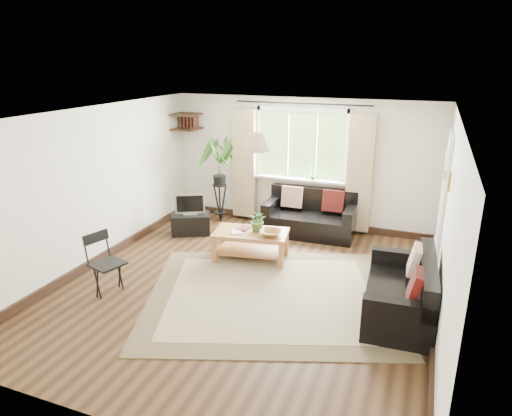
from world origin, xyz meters
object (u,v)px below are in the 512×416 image
at_px(tv_stand, 191,224).
at_px(coffee_table, 251,245).
at_px(folding_chair, 107,265).
at_px(palm_stand, 220,181).
at_px(sofa_right, 399,288).
at_px(sofa_back, 310,214).

bearing_deg(tv_stand, coffee_table, -50.65).
relative_size(coffee_table, folding_chair, 1.36).
height_order(tv_stand, palm_stand, palm_stand).
xyz_separation_m(sofa_right, coffee_table, (-2.33, 0.87, -0.13)).
bearing_deg(sofa_right, sofa_back, -145.77).
bearing_deg(sofa_right, tv_stand, -115.23).
bearing_deg(palm_stand, folding_chair, -93.29).
bearing_deg(coffee_table, sofa_right, -20.58).
relative_size(tv_stand, palm_stand, 0.42).
height_order(sofa_back, tv_stand, sofa_back).
relative_size(coffee_table, tv_stand, 1.68).
xyz_separation_m(palm_stand, folding_chair, (-0.18, -3.16, -0.40)).
bearing_deg(folding_chair, tv_stand, 17.17).
bearing_deg(tv_stand, sofa_right, -48.43).
bearing_deg(coffee_table, palm_stand, 130.34).
xyz_separation_m(sofa_right, tv_stand, (-3.76, 1.52, -0.18)).
bearing_deg(sofa_right, coffee_table, -113.81).
distance_m(coffee_table, palm_stand, 1.96).
xyz_separation_m(sofa_right, palm_stand, (-3.54, 2.30, 0.45)).
relative_size(sofa_right, folding_chair, 1.86).
bearing_deg(coffee_table, tv_stand, 155.78).
relative_size(sofa_right, tv_stand, 2.29).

